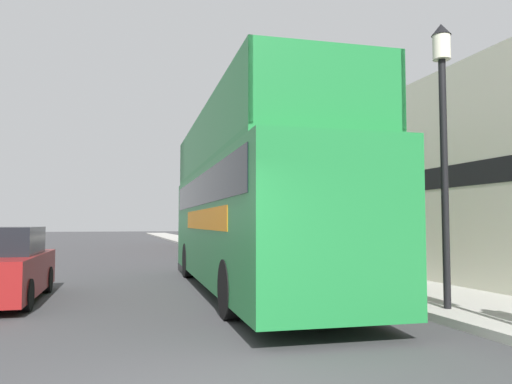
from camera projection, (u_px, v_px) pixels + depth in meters
ground_plane at (123, 256)px, 24.50m from camera, size 144.00×144.00×0.00m
sidewalk at (257, 257)px, 23.31m from camera, size 2.83×108.00×0.14m
brick_terrace_rear at (293, 177)px, 31.34m from camera, size 6.00×24.36×9.09m
tour_bus at (248, 213)px, 12.27m from camera, size 2.93×11.35×4.29m
parked_car_ahead_of_bus at (211, 246)px, 21.18m from camera, size 1.91×4.52×1.42m
lamp_post_nearest at (443, 112)px, 9.05m from camera, size 0.35×0.35×5.17m
lamp_post_second at (299, 170)px, 15.97m from camera, size 0.35×0.35×4.65m
lamp_post_third at (243, 184)px, 22.93m from camera, size 0.35×0.35×4.79m
litter_bin at (404, 265)px, 11.83m from camera, size 0.48×0.48×0.98m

